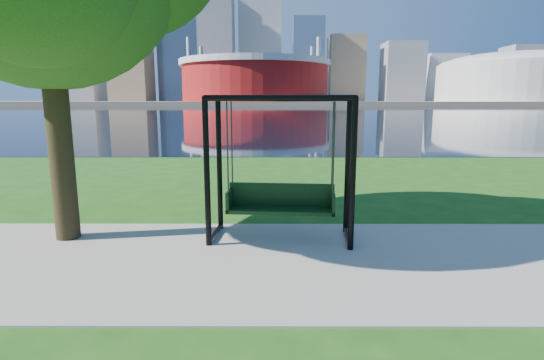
{
  "coord_description": "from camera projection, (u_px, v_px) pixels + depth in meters",
  "views": [
    {
      "loc": [
        0.12,
        -6.85,
        2.51
      ],
      "look_at": [
        0.1,
        0.0,
        1.22
      ],
      "focal_mm": 28.0,
      "sensor_mm": 36.0,
      "label": 1
    }
  ],
  "objects": [
    {
      "name": "path",
      "position": [
        266.0,
        261.0,
        6.7
      ],
      "size": [
        120.0,
        4.0,
        0.03
      ],
      "primitive_type": "cube",
      "color": "#9E937F",
      "rests_on": "ground"
    },
    {
      "name": "far_bank",
      "position": [
        273.0,
        103.0,
        307.75
      ],
      "size": [
        900.0,
        228.0,
        2.0
      ],
      "primitive_type": "cube",
      "color": "#937F60",
      "rests_on": "ground"
    },
    {
      "name": "stadium",
      "position": [
        255.0,
        79.0,
        235.56
      ],
      "size": [
        83.0,
        83.0,
        32.0
      ],
      "color": "maroon",
      "rests_on": "far_bank"
    },
    {
      "name": "river",
      "position": [
        273.0,
        111.0,
        107.44
      ],
      "size": [
        900.0,
        180.0,
        0.02
      ],
      "primitive_type": "cube",
      "color": "black",
      "rests_on": "ground"
    },
    {
      "name": "skyline",
      "position": [
        268.0,
        55.0,
        314.48
      ],
      "size": [
        392.0,
        66.0,
        96.5
      ],
      "color": "gray",
      "rests_on": "far_bank"
    },
    {
      "name": "ground",
      "position": [
        266.0,
        251.0,
        7.2
      ],
      "size": [
        900.0,
        900.0,
        0.0
      ],
      "primitive_type": "plane",
      "color": "#1E5114",
      "rests_on": "ground"
    },
    {
      "name": "arena",
      "position": [
        517.0,
        76.0,
        234.78
      ],
      "size": [
        84.0,
        84.0,
        26.56
      ],
      "color": "beige",
      "rests_on": "far_bank"
    },
    {
      "name": "swing",
      "position": [
        281.0,
        172.0,
        7.58
      ],
      "size": [
        2.63,
        1.31,
        2.6
      ],
      "rotation": [
        0.0,
        0.0,
        -0.09
      ],
      "color": "black",
      "rests_on": "ground"
    }
  ]
}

